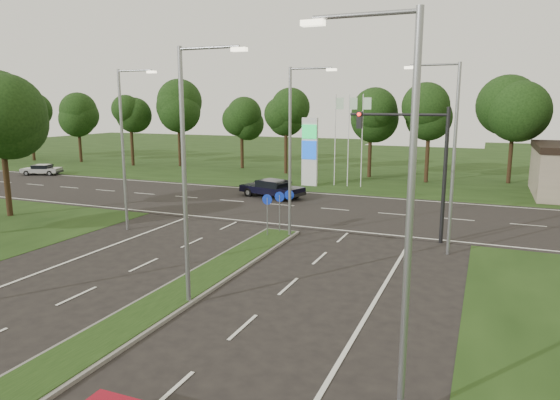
% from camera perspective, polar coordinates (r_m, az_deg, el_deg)
% --- Properties ---
extents(ground, '(160.00, 160.00, 0.00)m').
position_cam_1_polar(ground, '(15.18, -26.14, -18.24)').
color(ground, black).
rests_on(ground, ground).
extents(verge_far, '(160.00, 50.00, 0.02)m').
position_cam_1_polar(verge_far, '(64.72, 13.21, 4.26)').
color(verge_far, black).
rests_on(verge_far, ground).
extents(cross_road, '(160.00, 12.00, 0.02)m').
position_cam_1_polar(cross_road, '(34.83, 4.70, -0.96)').
color(cross_road, black).
rests_on(cross_road, ground).
extents(median_kerb, '(2.00, 26.00, 0.12)m').
position_cam_1_polar(median_kerb, '(17.70, -16.22, -13.05)').
color(median_kerb, slate).
rests_on(median_kerb, ground).
extents(streetlight_median_near, '(2.53, 0.22, 9.00)m').
position_cam_1_polar(streetlight_median_near, '(17.38, -10.39, 3.98)').
color(streetlight_median_near, gray).
rests_on(streetlight_median_near, ground).
extents(streetlight_median_far, '(2.53, 0.22, 9.00)m').
position_cam_1_polar(streetlight_median_far, '(26.30, 1.56, 6.43)').
color(streetlight_median_far, gray).
rests_on(streetlight_median_far, ground).
extents(streetlight_left_far, '(2.53, 0.22, 9.00)m').
position_cam_1_polar(streetlight_left_far, '(29.31, -17.27, 6.40)').
color(streetlight_left_far, gray).
rests_on(streetlight_left_far, ground).
extents(streetlight_right_far, '(2.53, 0.22, 9.00)m').
position_cam_1_polar(streetlight_right_far, '(24.61, 18.84, 5.55)').
color(streetlight_right_far, gray).
rests_on(streetlight_right_far, ground).
extents(streetlight_right_near, '(2.53, 0.22, 9.00)m').
position_cam_1_polar(streetlight_right_near, '(10.79, 13.63, -0.28)').
color(streetlight_right_near, gray).
rests_on(streetlight_right_near, ground).
extents(traffic_signal, '(5.10, 0.42, 7.00)m').
position_cam_1_polar(traffic_signal, '(26.78, 15.64, 5.20)').
color(traffic_signal, black).
rests_on(traffic_signal, ground).
extents(median_signs, '(1.16, 1.76, 2.38)m').
position_cam_1_polar(median_signs, '(27.50, -0.13, -0.46)').
color(median_signs, gray).
rests_on(median_signs, ground).
extents(gas_pylon, '(5.80, 1.26, 8.00)m').
position_cam_1_polar(gas_pylon, '(44.06, 3.70, 5.73)').
color(gas_pylon, silver).
rests_on(gas_pylon, ground).
extents(tree_left_far, '(5.20, 5.20, 8.86)m').
position_cam_1_polar(tree_left_far, '(36.11, -29.36, 7.89)').
color(tree_left_far, black).
rests_on(tree_left_far, ground).
extents(treeline_far, '(6.00, 6.00, 9.90)m').
position_cam_1_polar(treeline_far, '(49.49, 10.72, 10.34)').
color(treeline_far, black).
rests_on(treeline_far, ground).
extents(navy_sedan, '(5.39, 3.39, 1.38)m').
position_cam_1_polar(navy_sedan, '(38.63, -0.91, 1.36)').
color(navy_sedan, black).
rests_on(navy_sedan, ground).
extents(far_car_a, '(4.07, 2.79, 1.08)m').
position_cam_1_polar(far_car_a, '(56.71, -25.59, 3.17)').
color(far_car_a, '#A1A1A1').
rests_on(far_car_a, ground).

